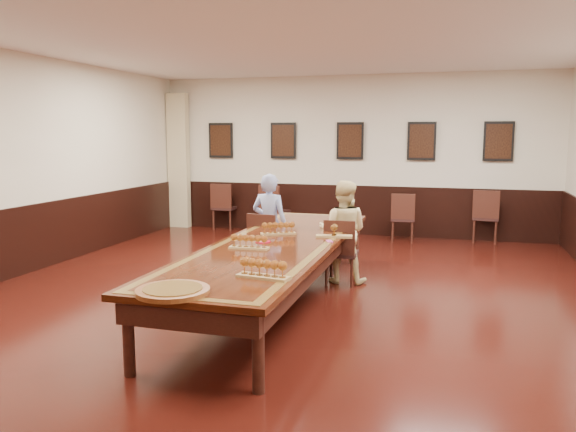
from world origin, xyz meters
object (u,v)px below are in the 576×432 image
(chair_man, at_px, (267,244))
(conference_table, at_px, (276,254))
(spare_chair_a, at_px, (225,206))
(person_woman, at_px, (343,232))
(person_man, at_px, (270,224))
(carved_platter, at_px, (173,291))
(spare_chair_c, at_px, (403,217))
(spare_chair_d, at_px, (486,216))
(chair_woman, at_px, (341,251))
(spare_chair_b, at_px, (275,210))

(chair_man, bearing_deg, conference_table, 119.27)
(spare_chair_a, relative_size, person_woman, 0.70)
(chair_man, distance_m, spare_chair_a, 4.16)
(person_man, relative_size, conference_table, 0.30)
(conference_table, height_order, carved_platter, carved_platter)
(carved_platter, bearing_deg, spare_chair_c, 79.26)
(spare_chair_d, distance_m, person_man, 4.70)
(person_woman, relative_size, conference_table, 0.28)
(spare_chair_a, bearing_deg, conference_table, 116.95)
(chair_man, xyz_separation_m, spare_chair_c, (1.66, 3.22, 0.00))
(chair_woman, bearing_deg, chair_man, -7.49)
(conference_table, bearing_deg, spare_chair_a, 119.12)
(spare_chair_c, distance_m, person_woman, 3.30)
(spare_chair_a, bearing_deg, chair_man, 118.86)
(spare_chair_c, xyz_separation_m, conference_table, (-1.12, -4.46, 0.14))
(conference_table, distance_m, carved_platter, 2.32)
(chair_man, bearing_deg, spare_chair_a, -52.93)
(person_man, relative_size, person_woman, 1.05)
(spare_chair_c, height_order, conference_table, spare_chair_c)
(spare_chair_a, xyz_separation_m, person_man, (2.16, -3.47, 0.24))
(chair_man, xyz_separation_m, carved_platter, (0.38, -3.55, 0.31))
(spare_chair_b, height_order, conference_table, spare_chair_b)
(person_woman, bearing_deg, carved_platter, 77.26)
(spare_chair_a, relative_size, person_man, 0.67)
(person_woman, bearing_deg, spare_chair_c, -100.40)
(chair_woman, height_order, person_woman, person_woman)
(conference_table, bearing_deg, spare_chair_c, 75.85)
(spare_chair_c, relative_size, carved_platter, 1.36)
(chair_man, bearing_deg, spare_chair_d, -125.54)
(spare_chair_c, height_order, spare_chair_d, spare_chair_d)
(chair_man, xyz_separation_m, spare_chair_b, (-0.91, 3.22, 0.05))
(spare_chair_a, distance_m, spare_chair_d, 5.32)
(spare_chair_b, xyz_separation_m, carved_platter, (1.28, -6.77, 0.26))
(chair_man, xyz_separation_m, conference_table, (0.53, -1.24, 0.15))
(spare_chair_b, relative_size, spare_chair_d, 1.02)
(spare_chair_d, distance_m, carved_platter, 7.65)
(chair_woman, height_order, carved_platter, chair_woman)
(person_woman, relative_size, carved_platter, 2.06)
(chair_woman, distance_m, spare_chair_a, 4.93)
(spare_chair_d, bearing_deg, chair_man, 53.03)
(person_woman, distance_m, carved_platter, 3.59)
(chair_man, relative_size, chair_woman, 1.02)
(chair_man, distance_m, spare_chair_d, 4.77)
(spare_chair_a, bearing_deg, person_woman, 129.98)
(spare_chair_d, xyz_separation_m, conference_table, (-2.64, -4.81, 0.11))
(person_man, bearing_deg, chair_man, 90.00)
(spare_chair_d, xyz_separation_m, carved_platter, (-2.79, -7.12, 0.27))
(spare_chair_a, height_order, spare_chair_d, spare_chair_d)
(spare_chair_d, relative_size, carved_platter, 1.47)
(spare_chair_c, height_order, person_woman, person_woman)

